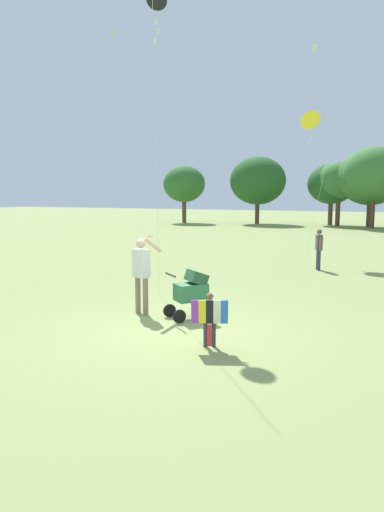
{
  "coord_description": "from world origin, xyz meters",
  "views": [
    {
      "loc": [
        3.79,
        -7.83,
        2.63
      ],
      "look_at": [
        -0.08,
        1.14,
        1.3
      ],
      "focal_mm": 32.8,
      "sensor_mm": 36.0,
      "label": 1
    }
  ],
  "objects_px": {
    "kite_adult_black": "(157,6)",
    "person_red_shirt": "(319,246)",
    "person_adult_flyer": "(142,269)",
    "child_with_butterfly_kite": "(210,315)",
    "kite_orange_delta": "(310,121)",
    "stroller": "(192,290)"
  },
  "relations": [
    {
      "from": "stroller",
      "to": "kite_adult_black",
      "type": "distance_m",
      "value": 6.79
    },
    {
      "from": "stroller",
      "to": "person_red_shirt",
      "type": "xyz_separation_m",
      "value": [
        1.53,
        7.34,
        0.22
      ]
    },
    {
      "from": "person_adult_flyer",
      "to": "kite_adult_black",
      "type": "xyz_separation_m",
      "value": [
        -0.48,
        1.75,
        6.0
      ]
    },
    {
      "from": "kite_adult_black",
      "to": "person_red_shirt",
      "type": "bearing_deg",
      "value": 61.2
    },
    {
      "from": "kite_adult_black",
      "to": "stroller",
      "type": "bearing_deg",
      "value": -45.34
    },
    {
      "from": "person_adult_flyer",
      "to": "stroller",
      "type": "xyz_separation_m",
      "value": [
        1.13,
        0.12,
        -0.39
      ]
    },
    {
      "from": "kite_orange_delta",
      "to": "person_adult_flyer",
      "type": "bearing_deg",
      "value": -99.52
    },
    {
      "from": "person_adult_flyer",
      "to": "kite_orange_delta",
      "type": "height_order",
      "value": "kite_orange_delta"
    },
    {
      "from": "kite_adult_black",
      "to": "person_red_shirt",
      "type": "height_order",
      "value": "kite_adult_black"
    },
    {
      "from": "child_with_butterfly_kite",
      "to": "person_adult_flyer",
      "type": "relative_size",
      "value": 0.55
    },
    {
      "from": "child_with_butterfly_kite",
      "to": "kite_orange_delta",
      "type": "height_order",
      "value": "kite_orange_delta"
    },
    {
      "from": "child_with_butterfly_kite",
      "to": "kite_adult_black",
      "type": "height_order",
      "value": "kite_adult_black"
    },
    {
      "from": "stroller",
      "to": "kite_adult_black",
      "type": "relative_size",
      "value": 0.14
    },
    {
      "from": "child_with_butterfly_kite",
      "to": "kite_orange_delta",
      "type": "bearing_deg",
      "value": 91.99
    },
    {
      "from": "kite_adult_black",
      "to": "person_red_shirt",
      "type": "distance_m",
      "value": 8.98
    },
    {
      "from": "child_with_butterfly_kite",
      "to": "person_red_shirt",
      "type": "height_order",
      "value": "person_red_shirt"
    },
    {
      "from": "person_adult_flyer",
      "to": "kite_adult_black",
      "type": "relative_size",
      "value": 0.23
    },
    {
      "from": "person_adult_flyer",
      "to": "stroller",
      "type": "height_order",
      "value": "person_adult_flyer"
    },
    {
      "from": "person_adult_flyer",
      "to": "child_with_butterfly_kite",
      "type": "bearing_deg",
      "value": -34.76
    },
    {
      "from": "kite_adult_black",
      "to": "kite_orange_delta",
      "type": "relative_size",
      "value": 1.27
    },
    {
      "from": "child_with_butterfly_kite",
      "to": "stroller",
      "type": "distance_m",
      "value": 1.92
    },
    {
      "from": "child_with_butterfly_kite",
      "to": "stroller",
      "type": "height_order",
      "value": "stroller"
    }
  ]
}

